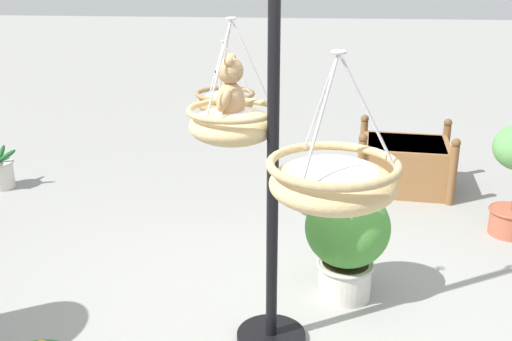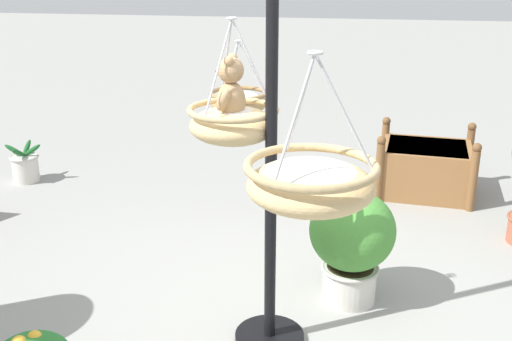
% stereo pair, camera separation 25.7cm
% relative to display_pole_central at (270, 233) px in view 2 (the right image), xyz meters
% --- Properties ---
extents(ground_plane, '(40.00, 40.00, 0.00)m').
position_rel_display_pole_central_xyz_m(ground_plane, '(0.12, 0.02, -0.75)').
color(ground_plane, gray).
extents(display_pole_central, '(0.44, 0.44, 2.42)m').
position_rel_display_pole_central_xyz_m(display_pole_central, '(0.00, 0.00, 0.00)').
color(display_pole_central, black).
rests_on(display_pole_central, ground).
extents(hanging_basket_with_teddy, '(0.55, 0.55, 0.74)m').
position_rel_display_pole_central_xyz_m(hanging_basket_with_teddy, '(0.15, 0.25, 0.63)').
color(hanging_basket_with_teddy, tan).
extents(teddy_bear, '(0.27, 0.24, 0.40)m').
position_rel_display_pole_central_xyz_m(teddy_bear, '(0.15, 0.27, 0.81)').
color(teddy_bear, tan).
extents(hanging_basket_left_high, '(0.54, 0.54, 0.62)m').
position_rel_display_pole_central_xyz_m(hanging_basket_left_high, '(-1.03, -0.30, 0.73)').
color(hanging_basket_left_high, tan).
extents(hanging_basket_right_low, '(0.50, 0.50, 0.61)m').
position_rel_display_pole_central_xyz_m(hanging_basket_right_low, '(1.61, 0.50, 0.42)').
color(hanging_basket_right_low, '#A37F51').
extents(wooden_planter_box, '(0.91, 1.03, 0.67)m').
position_rel_display_pole_central_xyz_m(wooden_planter_box, '(2.78, -1.19, -0.48)').
color(wooden_planter_box, olive).
rests_on(wooden_planter_box, ground).
extents(potted_plant_tall_leafy, '(0.59, 0.59, 0.82)m').
position_rel_display_pole_central_xyz_m(potted_plant_tall_leafy, '(0.57, -0.49, -0.28)').
color(potted_plant_tall_leafy, beige).
rests_on(potted_plant_tall_leafy, ground).
extents(potted_plant_small_succulent, '(0.41, 0.40, 0.43)m').
position_rel_display_pole_central_xyz_m(potted_plant_small_succulent, '(2.40, 3.00, -0.57)').
color(potted_plant_small_succulent, beige).
rests_on(potted_plant_small_succulent, ground).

